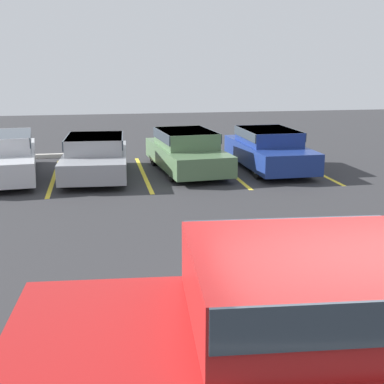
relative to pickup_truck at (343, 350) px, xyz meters
name	(u,v)px	position (x,y,z in m)	size (l,w,h in m)	color
stall_stripe_b	(54,177)	(-3.29, 11.97, -0.91)	(0.12, 5.23, 0.01)	yellow
stall_stripe_c	(143,174)	(-0.66, 11.97, -0.91)	(0.12, 5.23, 0.01)	yellow
stall_stripe_d	(228,170)	(1.96, 11.97, -0.91)	(0.12, 5.23, 0.01)	yellow
stall_stripe_e	(307,168)	(4.59, 11.97, -0.91)	(0.12, 5.23, 0.01)	yellow
pickup_truck	(343,350)	(0.00, 0.00, 0.00)	(5.81, 2.48, 1.82)	#A51919
parked_sedan_a	(4,154)	(-4.68, 12.16, -0.23)	(2.19, 4.90, 1.28)	#B7BABF
parked_sedan_b	(95,155)	(-2.06, 11.85, -0.27)	(2.02, 4.34, 1.19)	gray
parked_sedan_c	(186,150)	(0.69, 12.11, -0.24)	(2.11, 4.50, 1.26)	#4C6B47
parked_sedan_d	(269,148)	(3.28, 12.01, -0.24)	(1.79, 4.42, 1.25)	navy
wheel_stop_curb	(58,156)	(-3.37, 15.22, -0.84)	(1.77, 0.20, 0.14)	#B7B2A8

